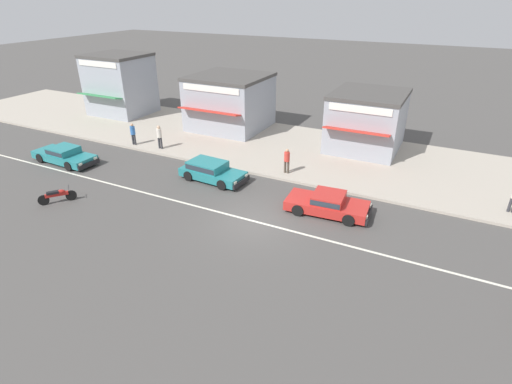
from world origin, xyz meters
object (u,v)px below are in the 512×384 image
motorcycle_0 (57,195)px  pedestrian_by_shop (287,159)px  shopfront_far_kios (367,121)px  shopfront_corner_warung (230,102)px  hatchback_teal_0 (211,170)px  sedan_teal_1 (64,155)px  pedestrian_mid_kerb (159,135)px  sedan_red_4 (328,203)px  pedestrian_far_end (133,132)px  shopfront_mid_block (120,84)px

motorcycle_0 → pedestrian_by_shop: pedestrian_by_shop is taller
shopfront_far_kios → shopfront_corner_warung: bearing=-179.4°
hatchback_teal_0 → motorcycle_0: size_ratio=2.65×
sedan_teal_1 → shopfront_corner_warung: bearing=61.1°
pedestrian_mid_kerb → pedestrian_by_shop: size_ratio=1.08×
pedestrian_by_shop → motorcycle_0: bearing=-137.4°
hatchback_teal_0 → sedan_red_4: bearing=-5.7°
pedestrian_far_end → shopfront_mid_block: shopfront_mid_block is taller
sedan_red_4 → pedestrian_far_end: pedestrian_far_end is taller
sedan_teal_1 → pedestrian_mid_kerb: size_ratio=2.76×
sedan_red_4 → shopfront_corner_warung: bearing=139.1°
pedestrian_by_shop → shopfront_corner_warung: 10.05m
motorcycle_0 → shopfront_far_kios: 19.89m
shopfront_corner_warung → motorcycle_0: bearing=-96.9°
hatchback_teal_0 → sedan_red_4: hatchback_teal_0 is taller
sedan_red_4 → pedestrian_far_end: bearing=168.9°
shopfront_corner_warung → shopfront_far_kios: bearing=0.6°
sedan_teal_1 → sedan_red_4: 17.45m
pedestrian_mid_kerb → shopfront_far_kios: size_ratio=0.28×
pedestrian_by_shop → shopfront_mid_block: shopfront_mid_block is taller
pedestrian_far_end → shopfront_far_kios: shopfront_far_kios is taller
motorcycle_0 → pedestrian_mid_kerb: 8.66m
pedestrian_far_end → hatchback_teal_0: bearing=-16.0°
pedestrian_far_end → pedestrian_mid_kerb: bearing=5.5°
pedestrian_mid_kerb → shopfront_corner_warung: shopfront_corner_warung is taller
pedestrian_mid_kerb → sedan_teal_1: bearing=-132.6°
shopfront_mid_block → shopfront_far_kios: shopfront_mid_block is taller
sedan_teal_1 → hatchback_teal_0: bearing=11.6°
sedan_teal_1 → pedestrian_far_end: (1.98, 4.34, 0.52)m
sedan_teal_1 → pedestrian_mid_kerb: bearing=47.4°
sedan_red_4 → motorcycle_0: sedan_red_4 is taller
pedestrian_by_shop → pedestrian_far_end: (-11.76, -0.31, 0.01)m
sedan_teal_1 → shopfront_corner_warung: (6.11, 11.08, 1.69)m
shopfront_corner_warung → shopfront_mid_block: size_ratio=1.21×
pedestrian_by_shop → pedestrian_far_end: size_ratio=0.99×
sedan_teal_1 → pedestrian_far_end: pedestrian_far_end is taller
shopfront_corner_warung → pedestrian_mid_kerb: bearing=-106.4°
motorcycle_0 → pedestrian_mid_kerb: pedestrian_mid_kerb is taller
hatchback_teal_0 → pedestrian_by_shop: (3.76, 2.60, 0.46)m
sedan_red_4 → shopfront_mid_block: 24.00m
shopfront_mid_block → shopfront_far_kios: 21.62m
hatchback_teal_0 → pedestrian_by_shop: bearing=34.7°
sedan_teal_1 → motorcycle_0: size_ratio=3.00×
sedan_red_4 → shopfront_far_kios: 10.02m
sedan_teal_1 → shopfront_far_kios: (16.91, 11.19, 1.58)m
sedan_red_4 → pedestrian_by_shop: pedestrian_by_shop is taller
pedestrian_far_end → motorcycle_0: bearing=-74.8°
sedan_teal_1 → motorcycle_0: 5.90m
shopfront_mid_block → shopfront_corner_warung: bearing=3.4°
sedan_teal_1 → pedestrian_by_shop: 14.52m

